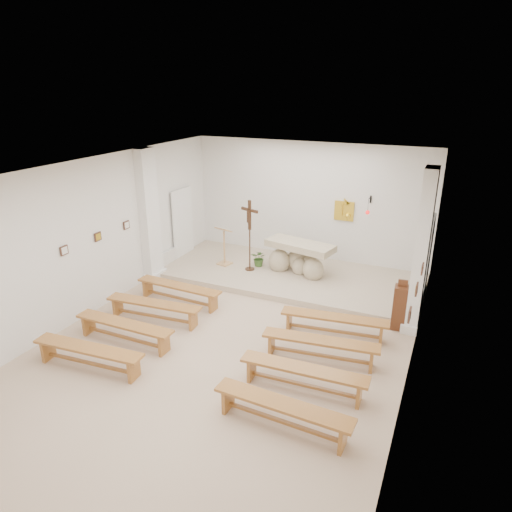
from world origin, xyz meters
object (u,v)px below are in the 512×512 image
at_px(bench_right_front, 334,321).
at_px(lectern, 224,246).
at_px(bench_right_second, 320,345).
at_px(bench_right_third, 304,373).
at_px(bench_right_fourth, 282,409).
at_px(bench_left_third, 124,328).
at_px(bench_left_front, 179,289).
at_px(bench_left_fourth, 89,352).
at_px(altar, 299,260).
at_px(donation_pedestal, 400,307).
at_px(bench_left_second, 154,307).
at_px(crucifix_stand, 250,230).

bearing_deg(bench_right_front, lectern, 141.25).
relative_size(bench_right_second, bench_right_third, 1.01).
height_order(lectern, bench_right_fourth, lectern).
relative_size(lectern, bench_right_front, 0.51).
relative_size(bench_right_front, bench_left_third, 1.01).
xyz_separation_m(bench_left_front, bench_left_third, (0.00, -2.01, 0.00)).
distance_m(bench_left_third, bench_right_fourth, 3.95).
distance_m(bench_right_second, bench_left_fourth, 4.31).
relative_size(altar, donation_pedestal, 1.70).
distance_m(altar, bench_left_third, 5.12).
bearing_deg(bench_left_fourth, bench_right_fourth, -4.50).
relative_size(lectern, bench_left_second, 0.51).
bearing_deg(bench_right_second, bench_right_third, -97.11).
distance_m(crucifix_stand, bench_right_fourth, 6.15).
height_order(bench_left_front, bench_right_second, same).
bearing_deg(bench_right_front, bench_left_front, 172.72).
height_order(bench_left_second, bench_right_fourth, same).
bearing_deg(bench_right_front, bench_right_third, -97.28).
bearing_deg(bench_left_third, bench_right_fourth, -14.53).
height_order(donation_pedestal, bench_left_third, donation_pedestal).
height_order(bench_left_third, bench_right_fourth, same).
bearing_deg(crucifix_stand, bench_right_second, -26.41).
relative_size(donation_pedestal, bench_left_front, 0.51).
bearing_deg(bench_left_fourth, donation_pedestal, 33.43).
height_order(donation_pedestal, bench_left_fourth, donation_pedestal).
relative_size(crucifix_stand, bench_left_front, 0.88).
distance_m(bench_right_front, bench_right_third, 2.01).
xyz_separation_m(bench_right_front, bench_right_third, (0.00, -2.01, 0.00)).
relative_size(bench_right_front, bench_left_second, 1.00).
relative_size(bench_right_third, bench_left_fourth, 1.00).
bearing_deg(bench_right_third, lectern, 128.80).
relative_size(bench_right_second, bench_right_fourth, 1.01).
height_order(bench_left_front, bench_left_third, same).
xyz_separation_m(crucifix_stand, bench_right_fourth, (3.00, -5.29, -0.93)).
distance_m(lectern, donation_pedestal, 5.23).
height_order(bench_left_fourth, bench_right_fourth, same).
bearing_deg(altar, lectern, -159.86).
height_order(bench_right_second, bench_right_third, same).
distance_m(altar, bench_left_front, 3.39).
distance_m(crucifix_stand, bench_left_front, 2.60).
bearing_deg(bench_left_front, donation_pedestal, 12.62).
height_order(altar, lectern, lectern).
bearing_deg(crucifix_stand, donation_pedestal, 2.88).
distance_m(bench_left_second, bench_right_fourth, 4.31).
height_order(crucifix_stand, bench_right_front, crucifix_stand).
distance_m(donation_pedestal, bench_left_fourth, 6.35).
relative_size(bench_left_third, bench_left_fourth, 0.99).
relative_size(altar, bench_right_front, 0.87).
xyz_separation_m(crucifix_stand, donation_pedestal, (4.19, -1.38, -0.78)).
bearing_deg(bench_left_front, lectern, 92.72).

